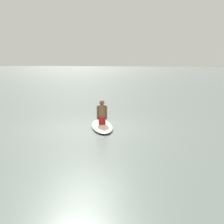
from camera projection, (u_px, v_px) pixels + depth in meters
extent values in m
plane|color=slate|center=(92.00, 128.00, 12.18)|extent=(400.00, 400.00, 0.00)
ellipsoid|color=silver|center=(102.00, 126.00, 12.32)|extent=(2.72, 2.37, 0.13)
cube|color=#A51E23|center=(102.00, 120.00, 12.29)|extent=(0.39, 0.38, 0.29)
cylinder|color=brown|center=(102.00, 111.00, 12.24)|extent=(0.37, 0.37, 0.48)
sphere|color=brown|center=(102.00, 102.00, 12.19)|extent=(0.19, 0.19, 0.19)
cylinder|color=brown|center=(98.00, 113.00, 12.23)|extent=(0.11, 0.11, 0.52)
cylinder|color=brown|center=(106.00, 113.00, 12.26)|extent=(0.11, 0.11, 0.52)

